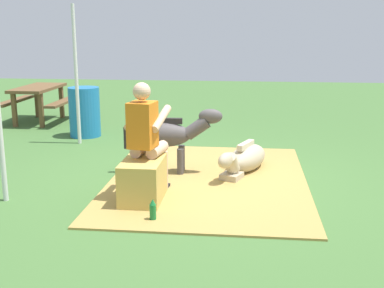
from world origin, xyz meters
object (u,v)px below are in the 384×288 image
at_px(water_barrel, 85,112).
at_px(tent_pole_right, 76,76).
at_px(picnic_bench, 38,95).
at_px(person_seated, 146,134).
at_px(pony_standing, 167,135).
at_px(soda_bottle, 153,211).
at_px(pony_lying, 245,159).
at_px(hay_bale, 143,181).

bearing_deg(water_barrel, tent_pole_right, -172.01).
bearing_deg(picnic_bench, water_barrel, -131.24).
relative_size(person_seated, water_barrel, 1.53).
relative_size(tent_pole_right, picnic_bench, 1.55).
bearing_deg(pony_standing, water_barrel, 40.70).
xyz_separation_m(water_barrel, tent_pole_right, (-0.57, -0.08, 0.72)).
bearing_deg(soda_bottle, pony_lying, -26.08).
relative_size(hay_bale, soda_bottle, 2.93).
distance_m(water_barrel, picnic_bench, 1.86).
bearing_deg(picnic_bench, pony_lying, -126.68).
distance_m(person_seated, tent_pole_right, 3.13).
relative_size(pony_lying, water_barrel, 1.49).
bearing_deg(hay_bale, person_seated, -6.94).
distance_m(hay_bale, pony_standing, 1.19).
relative_size(hay_bale, pony_standing, 0.53).
bearing_deg(soda_bottle, person_seated, 15.31).
distance_m(hay_bale, picnic_bench, 5.55).
height_order(hay_bale, pony_standing, pony_standing).
distance_m(person_seated, soda_bottle, 1.01).
height_order(person_seated, pony_standing, person_seated).
bearing_deg(soda_bottle, hay_bale, 21.06).
relative_size(soda_bottle, picnic_bench, 0.16).
relative_size(hay_bale, picnic_bench, 0.48).
bearing_deg(pony_lying, water_barrel, 55.69).
bearing_deg(tent_pole_right, person_seated, -146.47).
relative_size(person_seated, soda_bottle, 5.63).
bearing_deg(person_seated, tent_pole_right, 33.53).
height_order(person_seated, water_barrel, person_seated).
xyz_separation_m(pony_standing, soda_bottle, (-1.73, -0.13, -0.43)).
bearing_deg(pony_lying, hay_bale, 138.81).
xyz_separation_m(pony_standing, water_barrel, (2.18, 1.87, -0.09)).
relative_size(hay_bale, person_seated, 0.52).
distance_m(hay_bale, water_barrel, 3.77).
relative_size(pony_lying, soda_bottle, 5.48).
bearing_deg(pony_standing, tent_pole_right, 48.13).
distance_m(pony_lying, picnic_bench, 5.41).
distance_m(person_seated, water_barrel, 3.65).
distance_m(pony_lying, soda_bottle, 2.12).
xyz_separation_m(hay_bale, pony_lying, (1.32, -1.16, -0.06)).
height_order(soda_bottle, picnic_bench, picnic_bench).
bearing_deg(picnic_bench, tent_pole_right, -140.57).
xyz_separation_m(person_seated, pony_lying, (1.16, -1.14, -0.58)).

